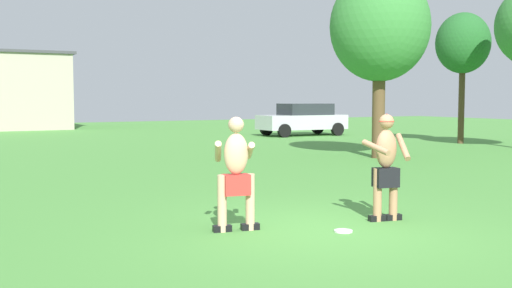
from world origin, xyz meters
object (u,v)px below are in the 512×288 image
at_px(tree_near_building, 380,28).
at_px(tree_left_field, 463,44).
at_px(frisbee, 343,231).
at_px(car_silver_near_post, 303,119).
at_px(player_with_cap, 386,163).
at_px(player_in_red, 236,171).

bearing_deg(tree_near_building, tree_left_field, 23.94).
xyz_separation_m(frisbee, car_silver_near_post, (11.63, 18.71, 0.81)).
bearing_deg(player_with_cap, car_silver_near_post, 60.06).
xyz_separation_m(player_in_red, frisbee, (1.27, -0.80, -0.83)).
relative_size(player_with_cap, player_in_red, 1.02).
relative_size(frisbee, tree_left_field, 0.05).
bearing_deg(car_silver_near_post, tree_left_field, -70.11).
distance_m(frisbee, tree_near_building, 11.65).
distance_m(player_in_red, frisbee, 1.72).
height_order(player_with_cap, player_in_red, player_with_cap).
bearing_deg(frisbee, player_with_cap, 17.41).
bearing_deg(tree_left_field, car_silver_near_post, 109.89).
relative_size(frisbee, tree_near_building, 0.05).
distance_m(car_silver_near_post, tree_left_field, 8.67).
distance_m(frisbee, car_silver_near_post, 22.04).
xyz_separation_m(frisbee, tree_left_field, (14.37, 11.13, 4.03)).
distance_m(player_in_red, tree_near_building, 11.74).
relative_size(player_in_red, tree_near_building, 0.28).
bearing_deg(player_in_red, frisbee, -32.14).
bearing_deg(player_with_cap, tree_left_field, 39.04).
xyz_separation_m(player_in_red, tree_left_field, (15.64, 10.33, 3.20)).
bearing_deg(player_with_cap, tree_near_building, 50.48).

